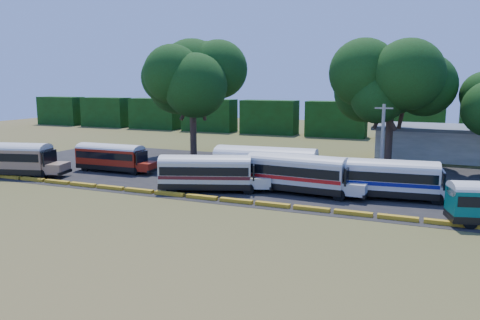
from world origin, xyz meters
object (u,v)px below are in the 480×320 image
at_px(bus_red, 112,156).
at_px(bus_white_red, 299,172).
at_px(bus_cream_west, 208,171).
at_px(tree_west, 192,73).
at_px(bus_beige, 11,157).

xyz_separation_m(bus_red, bus_white_red, (20.65, -1.87, 0.20)).
relative_size(bus_cream_west, tree_west, 0.68).
distance_m(bus_cream_west, tree_west, 19.95).
relative_size(bus_beige, bus_cream_west, 1.07).
relative_size(bus_beige, bus_white_red, 1.03).
distance_m(bus_cream_west, bus_white_red, 7.77).
bearing_deg(bus_white_red, bus_beige, -168.23).
xyz_separation_m(bus_beige, bus_cream_west, (21.00, 1.66, -0.15)).
bearing_deg(tree_west, bus_white_red, -37.48).
bearing_deg(bus_red, bus_beige, -144.69).
bearing_deg(bus_cream_west, tree_west, 102.49).
xyz_separation_m(bus_white_red, tree_west, (-17.01, 13.04, 8.40)).
height_order(bus_cream_west, bus_white_red, bus_white_red).
distance_m(bus_red, bus_cream_west, 13.84).
xyz_separation_m(bus_cream_west, tree_west, (-9.58, 15.30, 8.50)).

